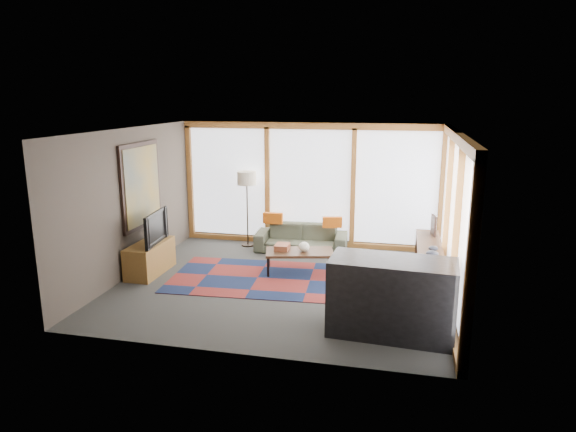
% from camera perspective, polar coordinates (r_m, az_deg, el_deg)
% --- Properties ---
extents(ground, '(5.50, 5.50, 0.00)m').
position_cam_1_polar(ground, '(8.85, -0.58, -7.53)').
color(ground, '#2E2E2B').
rests_on(ground, ground).
extents(room_envelope, '(5.52, 5.02, 2.62)m').
position_cam_1_polar(room_envelope, '(8.87, 3.35, 2.84)').
color(room_envelope, '#443A32').
rests_on(room_envelope, ground).
extents(rug, '(3.13, 2.13, 0.01)m').
position_cam_1_polar(rug, '(9.12, -3.40, -6.86)').
color(rug, maroon).
rests_on(rug, ground).
extents(sofa, '(1.90, 0.83, 0.54)m').
position_cam_1_polar(sofa, '(10.59, 1.48, -2.46)').
color(sofa, '#383C2B').
rests_on(sofa, ground).
extents(pillow_left, '(0.41, 0.14, 0.22)m').
position_cam_1_polar(pillow_left, '(10.65, -1.69, -0.23)').
color(pillow_left, '#B44E0E').
rests_on(pillow_left, sofa).
extents(pillow_right, '(0.41, 0.20, 0.22)m').
position_cam_1_polar(pillow_right, '(10.36, 4.95, -0.69)').
color(pillow_right, '#B44E0E').
rests_on(pillow_right, sofa).
extents(floor_lamp, '(0.40, 0.40, 1.60)m').
position_cam_1_polar(floor_lamp, '(10.87, -4.55, 0.78)').
color(floor_lamp, '#2D2217').
rests_on(floor_lamp, ground).
extents(coffee_table, '(1.32, 0.87, 0.40)m').
position_cam_1_polar(coffee_table, '(9.34, 1.29, -5.09)').
color(coffee_table, '#2F2014').
rests_on(coffee_table, ground).
extents(book_stack, '(0.25, 0.31, 0.10)m').
position_cam_1_polar(book_stack, '(9.34, -0.66, -3.46)').
color(book_stack, brown).
rests_on(book_stack, coffee_table).
extents(vase, '(0.24, 0.24, 0.17)m').
position_cam_1_polar(vase, '(9.24, 1.78, -3.43)').
color(vase, silver).
rests_on(vase, coffee_table).
extents(bookshelf, '(0.43, 2.37, 0.59)m').
position_cam_1_polar(bookshelf, '(9.30, 15.38, -5.04)').
color(bookshelf, '#2F2014').
rests_on(bookshelf, ground).
extents(bowl_a, '(0.24, 0.24, 0.10)m').
position_cam_1_polar(bowl_a, '(8.65, 15.73, -4.05)').
color(bowl_a, black).
rests_on(bowl_a, bookshelf).
extents(bowl_b, '(0.17, 0.17, 0.08)m').
position_cam_1_polar(bowl_b, '(8.99, 15.84, -3.47)').
color(bowl_b, black).
rests_on(bowl_b, bookshelf).
extents(shelf_picture, '(0.09, 0.29, 0.38)m').
position_cam_1_polar(shelf_picture, '(9.92, 15.87, -1.00)').
color(shelf_picture, black).
rests_on(shelf_picture, bookshelf).
extents(tv_console, '(0.47, 1.13, 0.56)m').
position_cam_1_polar(tv_console, '(9.60, -15.08, -4.53)').
color(tv_console, brown).
rests_on(tv_console, ground).
extents(television, '(0.24, 1.02, 0.58)m').
position_cam_1_polar(television, '(9.42, -14.98, -1.24)').
color(television, black).
rests_on(television, tv_console).
extents(bar_counter, '(1.69, 0.88, 1.04)m').
position_cam_1_polar(bar_counter, '(7.05, 11.46, -8.84)').
color(bar_counter, black).
rests_on(bar_counter, ground).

